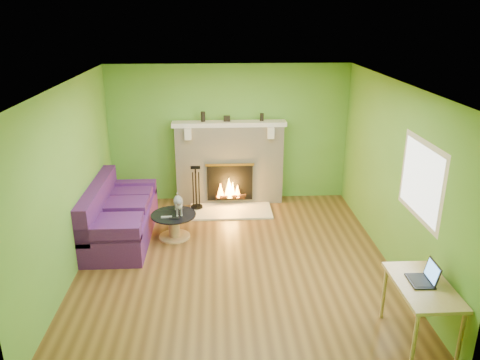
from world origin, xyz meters
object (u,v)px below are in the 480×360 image
object	(u,v)px
coffee_table	(174,224)
desk	(423,292)
sofa	(118,217)
cat	(178,203)

from	to	relation	value
coffee_table	desk	distance (m)	3.99
sofa	desk	bearing A→B (deg)	-36.03
sofa	cat	world-z (taller)	sofa
coffee_table	cat	size ratio (longest dim) A/B	1.37
desk	cat	xyz separation A→B (m)	(-2.82, 2.76, -0.07)
coffee_table	cat	bearing A→B (deg)	32.01
sofa	coffee_table	bearing A→B (deg)	-3.59
desk	coffee_table	bearing A→B (deg)	136.94
coffee_table	cat	distance (m)	0.35
coffee_table	sofa	bearing A→B (deg)	176.41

